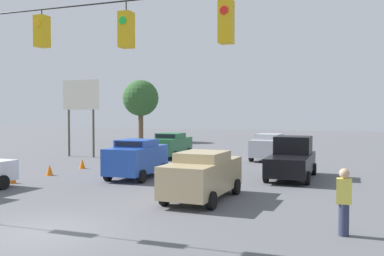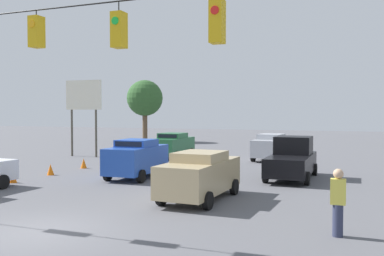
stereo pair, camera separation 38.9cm
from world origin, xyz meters
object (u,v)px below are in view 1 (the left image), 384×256
(traffic_cone_fifth, at_px, (108,158))
(pedestrian, at_px, (344,201))
(traffic_cone_second, at_px, (12,177))
(overhead_signal_span, at_px, (43,70))
(roadside_billboard, at_px, (81,102))
(sedan_green_withflow_far, at_px, (171,145))
(tree_horizon_right, at_px, (141,98))
(pickup_truck_black_oncoming_far, at_px, (292,159))
(traffic_cone_fourth, at_px, (82,164))
(sedan_blue_withflow_mid, at_px, (137,158))
(sedan_silver_oncoming_deep, at_px, (269,146))
(traffic_cone_third, at_px, (50,170))
(sedan_tan_crossing_near, at_px, (203,175))

(traffic_cone_fifth, xyz_separation_m, pedestrian, (-14.93, 12.29, 0.65))
(traffic_cone_fifth, bearing_deg, traffic_cone_second, 90.25)
(pedestrian, bearing_deg, overhead_signal_span, 17.35)
(traffic_cone_fifth, height_order, roadside_billboard, roadside_billboard)
(sedan_green_withflow_far, distance_m, tree_horizon_right, 18.38)
(pickup_truck_black_oncoming_far, height_order, traffic_cone_fourth, pickup_truck_black_oncoming_far)
(sedan_blue_withflow_mid, height_order, traffic_cone_fourth, sedan_blue_withflow_mid)
(sedan_blue_withflow_mid, relative_size, sedan_silver_oncoming_deep, 0.93)
(sedan_silver_oncoming_deep, xyz_separation_m, traffic_cone_fifth, (9.71, 5.40, -0.67))
(tree_horizon_right, bearing_deg, roadside_billboard, 101.78)
(traffic_cone_third, height_order, traffic_cone_fifth, same)
(overhead_signal_span, xyz_separation_m, sedan_silver_oncoming_deep, (-2.74, -20.18, -3.60))
(sedan_silver_oncoming_deep, height_order, traffic_cone_second, sedan_silver_oncoming_deep)
(sedan_blue_withflow_mid, height_order, traffic_cone_fifth, sedan_blue_withflow_mid)
(sedan_green_withflow_far, distance_m, traffic_cone_fourth, 7.74)
(traffic_cone_fifth, bearing_deg, overhead_signal_span, 115.25)
(pedestrian, bearing_deg, traffic_cone_second, -13.73)
(sedan_tan_crossing_near, distance_m, traffic_cone_third, 10.22)
(traffic_cone_fifth, relative_size, roadside_billboard, 0.10)
(roadside_billboard, relative_size, tree_horizon_right, 0.82)
(sedan_tan_crossing_near, bearing_deg, traffic_cone_fifth, -42.95)
(sedan_blue_withflow_mid, height_order, pickup_truck_black_oncoming_far, pickup_truck_black_oncoming_far)
(traffic_cone_third, height_order, pedestrian, pedestrian)
(sedan_tan_crossing_near, xyz_separation_m, traffic_cone_fourth, (9.71, -6.06, -0.67))
(traffic_cone_fourth, bearing_deg, sedan_silver_oncoming_deep, -138.97)
(traffic_cone_fifth, bearing_deg, traffic_cone_fourth, 90.70)
(pedestrian, bearing_deg, sedan_blue_withflow_mid, -35.20)
(traffic_cone_second, bearing_deg, sedan_green_withflow_far, -101.53)
(pickup_truck_black_oncoming_far, bearing_deg, sedan_green_withflow_far, -34.83)
(sedan_tan_crossing_near, bearing_deg, sedan_blue_withflow_mid, -38.53)
(pedestrian, bearing_deg, sedan_tan_crossing_near, -31.78)
(sedan_blue_withflow_mid, distance_m, traffic_cone_third, 4.92)
(pickup_truck_black_oncoming_far, height_order, sedan_tan_crossing_near, pickup_truck_black_oncoming_far)
(pickup_truck_black_oncoming_far, distance_m, traffic_cone_third, 12.76)
(sedan_green_withflow_far, height_order, tree_horizon_right, tree_horizon_right)
(traffic_cone_third, bearing_deg, sedan_tan_crossing_near, 162.28)
(sedan_tan_crossing_near, height_order, traffic_cone_fifth, sedan_tan_crossing_near)
(traffic_cone_third, height_order, traffic_cone_fourth, same)
(sedan_blue_withflow_mid, xyz_separation_m, roadside_billboard, (8.83, -7.82, 3.12))
(tree_horizon_right, bearing_deg, traffic_cone_second, 105.05)
(traffic_cone_fourth, bearing_deg, roadside_billboard, -54.59)
(sedan_silver_oncoming_deep, distance_m, traffic_cone_third, 14.94)
(traffic_cone_fourth, bearing_deg, sedan_tan_crossing_near, 148.02)
(traffic_cone_fourth, height_order, roadside_billboard, roadside_billboard)
(traffic_cone_second, bearing_deg, sedan_tan_crossing_near, 177.48)
(sedan_green_withflow_far, bearing_deg, tree_horizon_right, -55.80)
(sedan_tan_crossing_near, bearing_deg, traffic_cone_fourth, -31.98)
(pickup_truck_black_oncoming_far, bearing_deg, sedan_tan_crossing_near, 69.08)
(traffic_cone_second, bearing_deg, overhead_signal_span, 138.52)
(traffic_cone_fourth, bearing_deg, pickup_truck_black_oncoming_far, -177.37)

